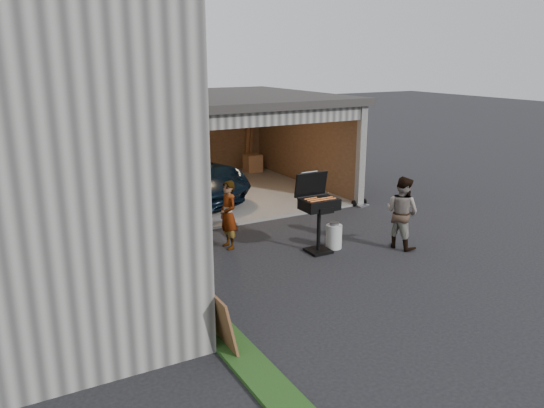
{
  "coord_description": "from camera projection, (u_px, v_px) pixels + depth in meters",
  "views": [
    {
      "loc": [
        -4.97,
        -7.56,
        3.96
      ],
      "look_at": [
        -0.13,
        1.2,
        1.15
      ],
      "focal_mm": 35.0,
      "sensor_mm": 36.0,
      "label": 1
    }
  ],
  "objects": [
    {
      "name": "man",
      "position": [
        402.0,
        212.0,
        11.16
      ],
      "size": [
        0.75,
        0.87,
        1.55
      ],
      "primitive_type": "imported",
      "rotation": [
        0.0,
        0.0,
        1.81
      ],
      "color": "#513220",
      "rests_on": "ground"
    },
    {
      "name": "hand_truck",
      "position": [
        361.0,
        199.0,
        14.44
      ],
      "size": [
        0.45,
        0.36,
        1.04
      ],
      "rotation": [
        0.0,
        0.0,
        0.14
      ],
      "color": "gray",
      "rests_on": "ground"
    },
    {
      "name": "woman",
      "position": [
        228.0,
        215.0,
        11.12
      ],
      "size": [
        0.36,
        0.54,
        1.46
      ],
      "primitive_type": "imported",
      "rotation": [
        0.0,
        0.0,
        -1.55
      ],
      "color": "silver",
      "rests_on": "ground"
    },
    {
      "name": "propane_tank",
      "position": [
        334.0,
        236.0,
        11.24
      ],
      "size": [
        0.39,
        0.39,
        0.51
      ],
      "primitive_type": "cylinder",
      "rotation": [
        0.0,
        0.0,
        -0.16
      ],
      "color": "silver",
      "rests_on": "ground"
    },
    {
      "name": "groundcover_strip",
      "position": [
        219.0,
        330.0,
        7.86
      ],
      "size": [
        0.5,
        8.0,
        0.06
      ],
      "primitive_type": "cube",
      "color": "#193814",
      "rests_on": "ground"
    },
    {
      "name": "ground",
      "position": [
        310.0,
        278.0,
        9.76
      ],
      "size": [
        80.0,
        80.0,
        0.0
      ],
      "primitive_type": "plane",
      "color": "black",
      "rests_on": "ground"
    },
    {
      "name": "minivan",
      "position": [
        169.0,
        175.0,
        14.93
      ],
      "size": [
        3.86,
        5.67,
        1.44
      ],
      "primitive_type": "imported",
      "rotation": [
        0.0,
        0.0,
        0.31
      ],
      "color": "black",
      "rests_on": "ground"
    },
    {
      "name": "bbq_grill",
      "position": [
        318.0,
        207.0,
        10.84
      ],
      "size": [
        0.74,
        0.65,
        1.65
      ],
      "color": "black",
      "rests_on": "ground"
    },
    {
      "name": "garage",
      "position": [
        205.0,
        131.0,
        15.33
      ],
      "size": [
        6.8,
        6.3,
        2.9
      ],
      "color": "#605E59",
      "rests_on": "ground"
    },
    {
      "name": "plywood_panel",
      "position": [
        221.0,
        322.0,
        7.3
      ],
      "size": [
        0.21,
        0.77,
        0.84
      ],
      "primitive_type": "cube",
      "rotation": [
        0.0,
        -0.21,
        0.0
      ],
      "color": "brown",
      "rests_on": "ground"
    }
  ]
}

